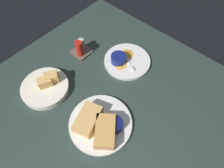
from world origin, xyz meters
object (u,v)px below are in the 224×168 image
(ramekin_dark_sauce, at_px, (114,124))
(spoon_by_dark_ramekin, at_px, (103,119))
(sandwich_half_far, at_px, (105,131))
(spoon_by_gravy_ramekin, at_px, (131,67))
(condiment_caddy, at_px, (81,49))
(plate_sandwich_main, at_px, (101,123))
(plate_chips_companion, at_px, (127,61))
(ramekin_light_gravy, at_px, (118,58))
(sandwich_half_near, at_px, (88,119))
(bread_basket_rear, at_px, (46,87))

(ramekin_dark_sauce, distance_m, spoon_by_dark_ramekin, 0.06)
(sandwich_half_far, xyz_separation_m, ramekin_dark_sauce, (0.05, -0.01, -0.00))
(sandwich_half_far, height_order, ramekin_dark_sauce, sandwich_half_far)
(spoon_by_gravy_ramekin, bearing_deg, condiment_caddy, 108.95)
(plate_sandwich_main, height_order, spoon_by_gravy_ramekin, spoon_by_gravy_ramekin)
(condiment_caddy, bearing_deg, plate_chips_companion, -62.85)
(plate_chips_companion, height_order, ramekin_light_gravy, ramekin_light_gravy)
(plate_sandwich_main, relative_size, spoon_by_gravy_ramekin, 2.76)
(spoon_by_gravy_ramekin, bearing_deg, spoon_by_dark_ramekin, -164.54)
(plate_chips_companion, distance_m, spoon_by_gravy_ramekin, 0.05)
(plate_sandwich_main, xyz_separation_m, sandwich_half_near, (-0.03, 0.04, 0.03))
(sandwich_half_near, distance_m, condiment_caddy, 0.40)
(sandwich_half_near, distance_m, plate_chips_companion, 0.37)
(spoon_by_dark_ramekin, bearing_deg, plate_chips_companion, 21.71)
(plate_chips_companion, bearing_deg, bread_basket_rear, 154.54)
(spoon_by_dark_ramekin, bearing_deg, sandwich_half_near, 141.84)
(plate_sandwich_main, xyz_separation_m, sandwich_half_far, (-0.02, -0.05, 0.03))
(plate_chips_companion, bearing_deg, ramekin_dark_sauce, -149.50)
(condiment_caddy, bearing_deg, ramekin_light_gravy, -67.83)
(sandwich_half_far, xyz_separation_m, ramekin_light_gravy, (0.32, 0.20, -0.00))
(ramekin_dark_sauce, distance_m, condiment_caddy, 0.44)
(bread_basket_rear, xyz_separation_m, condiment_caddy, (0.26, 0.04, 0.01))
(bread_basket_rear, bearing_deg, spoon_by_dark_ramekin, -78.90)
(spoon_by_dark_ramekin, relative_size, plate_chips_companion, 0.43)
(plate_sandwich_main, relative_size, sandwich_half_near, 1.77)
(plate_sandwich_main, xyz_separation_m, plate_chips_companion, (0.33, 0.13, 0.00))
(plate_chips_companion, bearing_deg, spoon_by_dark_ramekin, -158.29)
(spoon_by_dark_ramekin, distance_m, ramekin_light_gravy, 0.32)
(spoon_by_gravy_ramekin, bearing_deg, plate_chips_companion, 63.52)
(sandwich_half_far, xyz_separation_m, condiment_caddy, (0.24, 0.39, -0.01))
(ramekin_dark_sauce, relative_size, spoon_by_dark_ramekin, 0.70)
(sandwich_half_far, relative_size, spoon_by_gravy_ramekin, 1.57)
(ramekin_dark_sauce, relative_size, spoon_by_gravy_ramekin, 0.74)
(ramekin_dark_sauce, xyz_separation_m, plate_chips_companion, (0.31, 0.18, -0.03))
(plate_chips_companion, bearing_deg, condiment_caddy, 117.15)
(plate_sandwich_main, relative_size, sandwich_half_far, 1.75)
(ramekin_light_gravy, height_order, bread_basket_rear, bread_basket_rear)
(sandwich_half_far, distance_m, plate_chips_companion, 0.39)
(sandwich_half_far, bearing_deg, plate_chips_companion, 26.18)
(plate_chips_companion, bearing_deg, plate_sandwich_main, -158.98)
(plate_sandwich_main, relative_size, bread_basket_rear, 1.21)
(bread_basket_rear, bearing_deg, spoon_by_gravy_ramekin, -32.29)
(plate_chips_companion, xyz_separation_m, condiment_caddy, (-0.11, 0.22, 0.03))
(sandwich_half_far, relative_size, ramekin_light_gravy, 1.95)
(sandwich_half_far, relative_size, plate_chips_companion, 0.64)
(plate_chips_companion, relative_size, spoon_by_gravy_ramekin, 2.47)
(ramekin_dark_sauce, bearing_deg, condiment_caddy, 64.28)
(ramekin_dark_sauce, bearing_deg, spoon_by_gravy_ramekin, 25.58)
(plate_chips_companion, bearing_deg, sandwich_half_far, -153.82)
(plate_sandwich_main, xyz_separation_m, spoon_by_dark_ramekin, (0.02, 0.00, 0.01))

